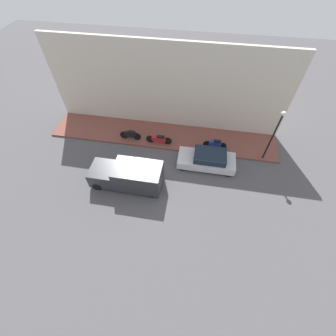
{
  "coord_description": "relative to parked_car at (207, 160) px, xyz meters",
  "views": [
    {
      "loc": [
        -9.1,
        -2.87,
        13.29
      ],
      "look_at": [
        1.29,
        -1.11,
        0.6
      ],
      "focal_mm": 24.0,
      "sensor_mm": 36.0,
      "label": 1
    }
  ],
  "objects": [
    {
      "name": "motorcycle_black",
      "position": [
        1.78,
        6.51,
        -0.03
      ],
      "size": [
        0.3,
        1.81,
        0.83
      ],
      "color": "black",
      "rests_on": "sidewalk"
    },
    {
      "name": "motorcycle_red",
      "position": [
        1.66,
        4.05,
        -0.05
      ],
      "size": [
        0.3,
        2.16,
        0.77
      ],
      "color": "#B21E1E",
      "rests_on": "sidewalk"
    },
    {
      "name": "delivery_van",
      "position": [
        -2.69,
        5.42,
        0.31
      ],
      "size": [
        1.96,
        5.03,
        1.85
      ],
      "color": "#2D2D33",
      "rests_on": "ground_plane"
    },
    {
      "name": "ground_plane",
      "position": [
        -2.58,
        3.9,
        -0.63
      ],
      "size": [
        60.0,
        60.0,
        0.0
      ],
      "primitive_type": "plane",
      "color": "#514F51"
    },
    {
      "name": "sidewalk",
      "position": [
        2.7,
        3.9,
        -0.56
      ],
      "size": [
        3.19,
        19.21,
        0.15
      ],
      "color": "brown",
      "rests_on": "ground_plane"
    },
    {
      "name": "building_facade",
      "position": [
        4.45,
        3.9,
        2.97
      ],
      "size": [
        0.3,
        19.21,
        7.21
      ],
      "color": "beige",
      "rests_on": "ground_plane"
    },
    {
      "name": "parked_car",
      "position": [
        0.0,
        0.0,
        0.0
      ],
      "size": [
        1.82,
        4.31,
        1.32
      ],
      "color": "silver",
      "rests_on": "ground_plane"
    },
    {
      "name": "streetlamp",
      "position": [
        1.39,
        -4.35,
        2.39
      ],
      "size": [
        0.33,
        0.33,
        4.39
      ],
      "color": "black",
      "rests_on": "sidewalk"
    },
    {
      "name": "motorcycle_blue",
      "position": [
        1.82,
        -0.53,
        -0.03
      ],
      "size": [
        0.3,
        1.87,
        0.84
      ],
      "color": "navy",
      "rests_on": "sidewalk"
    }
  ]
}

